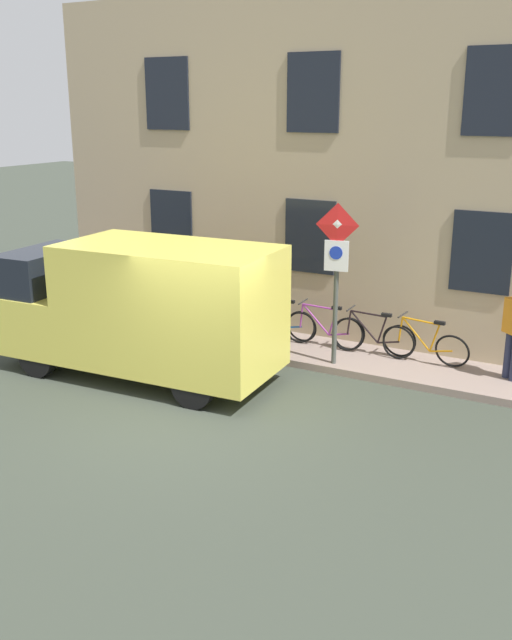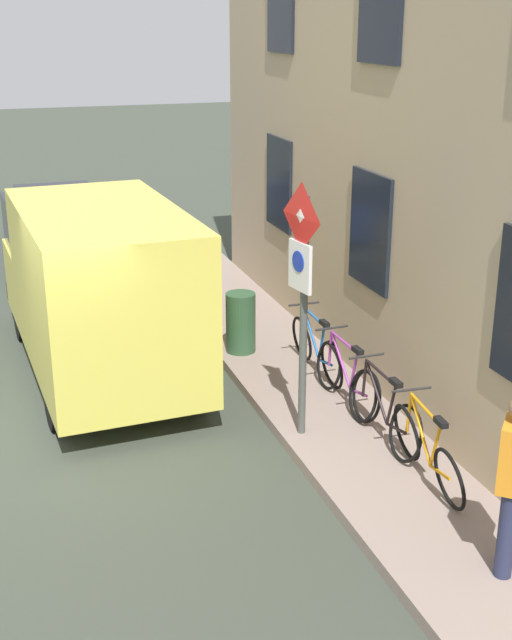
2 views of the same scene
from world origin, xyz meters
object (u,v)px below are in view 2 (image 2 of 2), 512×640
Objects in this scene: bicycle_blue at (316,349)px; litter_bin at (241,322)px; bicycle_orange at (427,451)px; bicycle_black at (383,410)px; bicycle_purple at (347,377)px; delivery_van at (96,283)px; parked_hatchback at (58,221)px; sign_post_stacked at (302,276)px.

litter_bin is (-0.74, 1.13, 0.08)m from bicycle_blue.
bicycle_orange is at bearing 179.13° from bicycle_blue.
bicycle_black is at bearing 4.24° from bicycle_orange.
bicycle_orange is 2.06m from bicycle_purple.
delivery_van is 1.35× the size of parked_hatchback.
delivery_van is 3.17× the size of bicycle_black.
bicycle_black is 1.03m from bicycle_purple.
litter_bin is (0.14, 2.74, -1.51)m from sign_post_stacked.
parked_hatchback is 11.40m from bicycle_orange.
delivery_van reaches higher than bicycle_purple.
parked_hatchback reaches higher than bicycle_orange.
bicycle_blue is (2.64, -8.00, -0.22)m from parked_hatchback.
bicycle_black is at bearing 177.15° from bicycle_purple.
bicycle_orange is at bearing -167.24° from parked_hatchback.
bicycle_purple is at bearing 179.11° from bicycle_blue.
bicycle_blue is at bearing 61.37° from sign_post_stacked.
sign_post_stacked is at bearing 34.80° from bicycle_orange.
bicycle_black is at bearing -165.93° from parked_hatchback.
bicycle_black is (2.78, -3.43, -0.82)m from delivery_van.
sign_post_stacked is at bearing 61.08° from bicycle_black.
parked_hatchback is 2.34× the size of bicycle_orange.
parked_hatchback is 8.43m from bicycle_blue.
delivery_van is at bearing 37.51° from bicycle_black.
bicycle_purple is (-0.00, 2.06, 0.00)m from bicycle_orange.
sign_post_stacked reaches higher than delivery_van.
bicycle_blue is (0.00, 2.06, 0.00)m from bicycle_black.
sign_post_stacked is 1.70× the size of bicycle_blue.
bicycle_blue is 1.90× the size of litter_bin.
bicycle_purple is at bearing -133.71° from delivery_van.
delivery_van is (-1.91, 2.98, -0.77)m from sign_post_stacked.
delivery_van is 3.16× the size of bicycle_purple.
bicycle_black is 1.00× the size of bicycle_purple.
delivery_van reaches higher than parked_hatchback.
bicycle_black is at bearing 179.12° from bicycle_blue.
bicycle_black is 1.00× the size of bicycle_blue.
delivery_van is at bearing 62.94° from bicycle_blue.
bicycle_purple is at bearing 4.23° from bicycle_orange.
sign_post_stacked is 3.62m from delivery_van.
litter_bin reaches higher than bicycle_blue.
delivery_van is 4.49m from bicycle_black.
bicycle_purple is at bearing -164.34° from parked_hatchback.
delivery_van is 2.19m from litter_bin.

